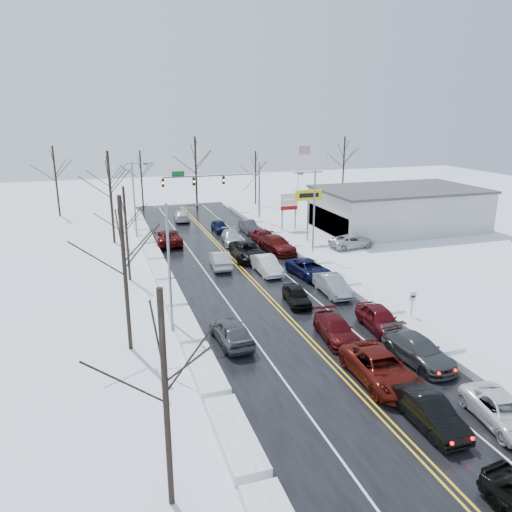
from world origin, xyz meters
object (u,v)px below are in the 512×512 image
object	(u,v)px
oncoming_car_0	(220,267)
traffic_signal_mast	(223,183)
dealership_building	(398,209)
tires_plus_sign	(308,199)
flagpole	(299,174)

from	to	relation	value
oncoming_car_0	traffic_signal_mast	bearing A→B (deg)	-99.67
traffic_signal_mast	dealership_building	xyz separation A→B (m)	(20.53, -9.99, -2.82)
tires_plus_sign	flagpole	distance (m)	14.79
tires_plus_sign	oncoming_car_0	size ratio (longest dim) A/B	1.22
flagpole	oncoming_car_0	distance (m)	27.63
flagpole	dealership_building	bearing A→B (deg)	-53.73
dealership_building	oncoming_car_0	world-z (taller)	dealership_building
dealership_building	oncoming_car_0	size ratio (longest dim) A/B	4.16
traffic_signal_mast	tires_plus_sign	distance (m)	13.92
tires_plus_sign	flagpole	xyz separation A→B (m)	(4.67, 14.01, 0.93)
tires_plus_sign	oncoming_car_0	bearing A→B (deg)	-150.40
flagpole	dealership_building	distance (m)	15.24
tires_plus_sign	oncoming_car_0	world-z (taller)	tires_plus_sign
traffic_signal_mast	oncoming_car_0	size ratio (longest dim) A/B	2.71
tires_plus_sign	flagpole	world-z (taller)	flagpole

